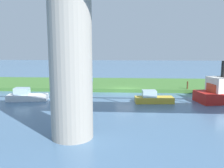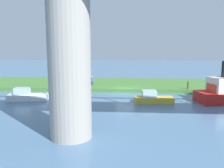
{
  "view_description": "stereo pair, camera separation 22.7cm",
  "coord_description": "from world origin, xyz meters",
  "px_view_note": "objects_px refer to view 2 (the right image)",
  "views": [
    {
      "loc": [
        -0.28,
        33.2,
        6.44
      ],
      "look_at": [
        1.49,
        5.0,
        2.0
      ],
      "focal_mm": 38.35,
      "sensor_mm": 36.0,
      "label": 1
    },
    {
      "loc": [
        -0.51,
        33.19,
        6.44
      ],
      "look_at": [
        1.49,
        5.0,
        2.0
      ],
      "focal_mm": 38.35,
      "sensor_mm": 36.0,
      "label": 2
    }
  ],
  "objects_px": {
    "riverboat_paddlewheel": "(26,96)",
    "person_on_bank": "(92,81)",
    "motorboat_white": "(153,98)",
    "bridge_pylon": "(69,64)",
    "mooring_post": "(188,85)"
  },
  "relations": [
    {
      "from": "person_on_bank",
      "to": "motorboat_white",
      "type": "bearing_deg",
      "value": 132.6
    },
    {
      "from": "motorboat_white",
      "to": "person_on_bank",
      "type": "bearing_deg",
      "value": -47.4
    },
    {
      "from": "riverboat_paddlewheel",
      "to": "person_on_bank",
      "type": "bearing_deg",
      "value": -126.43
    },
    {
      "from": "bridge_pylon",
      "to": "mooring_post",
      "type": "height_order",
      "value": "bridge_pylon"
    },
    {
      "from": "bridge_pylon",
      "to": "mooring_post",
      "type": "relative_size",
      "value": 9.66
    },
    {
      "from": "person_on_bank",
      "to": "riverboat_paddlewheel",
      "type": "distance_m",
      "value": 11.19
    },
    {
      "from": "motorboat_white",
      "to": "mooring_post",
      "type": "bearing_deg",
      "value": -129.93
    },
    {
      "from": "riverboat_paddlewheel",
      "to": "bridge_pylon",
      "type": "bearing_deg",
      "value": 126.04
    },
    {
      "from": "mooring_post",
      "to": "person_on_bank",
      "type": "bearing_deg",
      "value": -10.67
    },
    {
      "from": "mooring_post",
      "to": "motorboat_white",
      "type": "height_order",
      "value": "mooring_post"
    },
    {
      "from": "person_on_bank",
      "to": "mooring_post",
      "type": "height_order",
      "value": "person_on_bank"
    },
    {
      "from": "bridge_pylon",
      "to": "person_on_bank",
      "type": "bearing_deg",
      "value": -85.46
    },
    {
      "from": "bridge_pylon",
      "to": "riverboat_paddlewheel",
      "type": "relative_size",
      "value": 2.16
    },
    {
      "from": "bridge_pylon",
      "to": "mooring_post",
      "type": "bearing_deg",
      "value": -125.01
    },
    {
      "from": "bridge_pylon",
      "to": "motorboat_white",
      "type": "height_order",
      "value": "bridge_pylon"
    }
  ]
}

